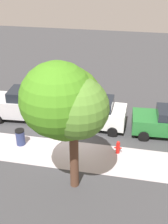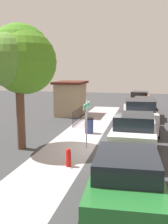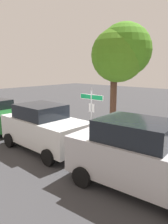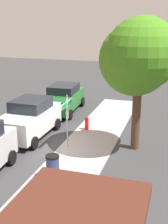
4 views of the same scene
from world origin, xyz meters
The scene contains 9 objects.
ground_plane centered at (0.00, 0.00, 0.00)m, with size 60.00×60.00×0.00m, color #38383A.
sidewalk_strip centered at (2.00, 1.30, 0.00)m, with size 24.00×2.60×0.00m, color #AAA0A4.
street_sign centered at (-0.49, 0.40, 1.77)m, with size 1.43×0.07×2.64m.
shade_tree centered at (-1.01, 3.66, 4.46)m, with size 3.74×3.52×6.24m.
car_green centered at (-6.05, -1.96, 0.90)m, with size 4.61×2.32×1.77m.
car_white centered at (-1.25, -1.99, 1.01)m, with size 4.24×2.17×2.02m.
iron_fence centered at (5.20, 2.30, 0.55)m, with size 3.06×0.04×1.07m.
fire_hydrant centered at (-3.12, 0.60, 0.38)m, with size 0.42×0.22×0.78m.
trash_bin centered at (2.58, 0.90, 0.49)m, with size 0.55×0.55×0.98m.
Camera 4 is at (12.82, 5.36, 6.20)m, focal length 50.03 mm.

